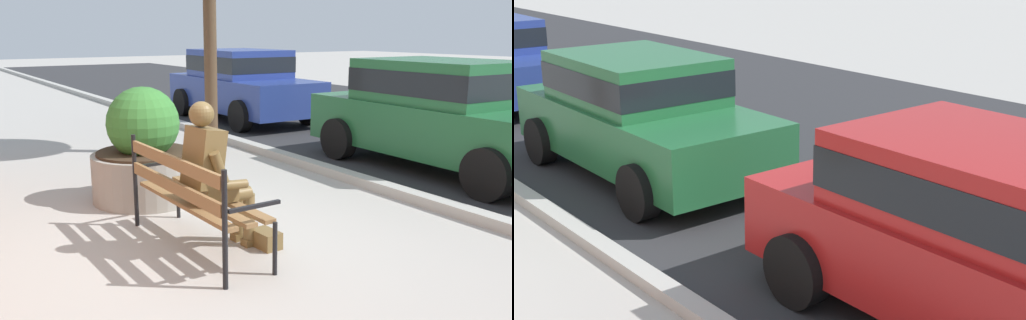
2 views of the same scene
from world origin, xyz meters
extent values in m
cube|color=#2D2D30|center=(0.00, 7.50, 0.00)|extent=(60.00, 9.00, 0.01)
cube|color=#B2AFA8|center=(0.00, 2.90, 0.06)|extent=(60.00, 0.20, 0.12)
cylinder|color=black|center=(-5.07, 5.34, 0.32)|extent=(0.64, 0.23, 0.64)
cube|color=#236638|center=(-0.85, 4.51, 0.61)|extent=(4.12, 1.75, 0.70)
cube|color=#236638|center=(-1.00, 4.51, 1.26)|extent=(2.15, 1.59, 0.60)
cube|color=black|center=(-1.00, 4.51, 1.26)|extent=(2.16, 1.61, 0.33)
cylinder|color=black|center=(0.49, 5.34, 0.32)|extent=(0.64, 0.23, 0.64)
cylinder|color=black|center=(0.47, 3.64, 0.32)|extent=(0.64, 0.23, 0.64)
cylinder|color=black|center=(-2.18, 5.37, 0.32)|extent=(0.64, 0.23, 0.64)
cylinder|color=black|center=(-2.20, 3.67, 0.32)|extent=(0.64, 0.23, 0.64)
cube|color=#B21E1E|center=(4.37, 4.51, 0.61)|extent=(4.12, 1.75, 0.70)
cube|color=#B21E1E|center=(4.22, 4.51, 1.26)|extent=(2.15, 1.59, 0.60)
cube|color=black|center=(4.22, 4.51, 1.26)|extent=(2.16, 1.61, 0.33)
cylinder|color=black|center=(3.04, 5.37, 0.32)|extent=(0.64, 0.23, 0.64)
cylinder|color=black|center=(3.02, 3.67, 0.32)|extent=(0.64, 0.23, 0.64)
camera|label=1|loc=(4.36, -2.10, 1.94)|focal=39.61mm
camera|label=2|loc=(7.16, -0.08, 3.01)|focal=51.38mm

